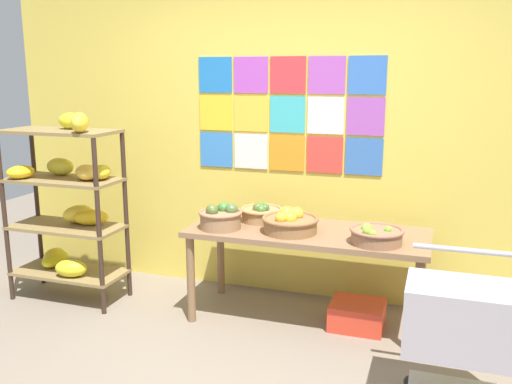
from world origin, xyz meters
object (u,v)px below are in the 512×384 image
fruit_basket_back_left (376,235)px  produce_crate_under_table (357,315)px  fruit_basket_left (220,217)px  shopping_cart (461,324)px  fruit_basket_back_right (261,213)px  fruit_basket_right (290,223)px  banana_shelf_unit (68,200)px  display_table (307,240)px

fruit_basket_back_left → produce_crate_under_table: fruit_basket_back_left is taller
fruit_basket_left → shopping_cart: size_ratio=0.37×
fruit_basket_left → shopping_cart: fruit_basket_left is taller
fruit_basket_back_right → fruit_basket_right: 0.36m
banana_shelf_unit → produce_crate_under_table: bearing=4.6°
fruit_basket_back_right → fruit_basket_left: bearing=-128.2°
fruit_basket_right → fruit_basket_back_left: fruit_basket_right is taller
fruit_basket_left → fruit_basket_back_left: bearing=-0.9°
fruit_basket_back_left → shopping_cart: 0.89m
produce_crate_under_table → shopping_cart: (0.65, -0.84, 0.41)m
display_table → fruit_basket_back_left: bearing=-18.4°
display_table → fruit_basket_left: bearing=-166.2°
display_table → fruit_basket_right: 0.20m
fruit_basket_back_left → fruit_basket_left: fruit_basket_left is taller
produce_crate_under_table → fruit_basket_right: bearing=-168.4°
produce_crate_under_table → display_table: bearing=-179.2°
fruit_basket_left → shopping_cart: 1.80m
fruit_basket_back_left → shopping_cart: (0.53, -0.67, -0.25)m
display_table → fruit_basket_left: (-0.61, -0.15, 0.16)m
fruit_basket_back_right → produce_crate_under_table: size_ratio=0.86×
fruit_basket_right → fruit_basket_back_left: (0.61, -0.07, -0.01)m
banana_shelf_unit → fruit_basket_back_left: 2.40m
fruit_basket_back_left → display_table: bearing=161.6°
fruit_basket_back_left → banana_shelf_unit: bearing=-179.7°
display_table → produce_crate_under_table: 0.64m
fruit_basket_back_right → fruit_basket_right: fruit_basket_right is taller
fruit_basket_back_right → fruit_basket_right: (0.29, -0.22, 0.01)m
display_table → produce_crate_under_table: bearing=0.8°
fruit_basket_right → produce_crate_under_table: bearing=11.6°
fruit_basket_right → fruit_basket_back_left: bearing=-6.9°
fruit_basket_back_right → fruit_basket_left: fruit_basket_left is taller
fruit_basket_left → produce_crate_under_table: (0.99, 0.16, -0.68)m
shopping_cart → fruit_basket_back_left: bearing=128.6°
banana_shelf_unit → shopping_cart: banana_shelf_unit is taller
fruit_basket_back_left → fruit_basket_left: 1.11m
fruit_basket_back_left → fruit_basket_left: size_ratio=1.12×
banana_shelf_unit → shopping_cart: size_ratio=1.77×
fruit_basket_back_right → fruit_basket_left: (-0.22, -0.28, 0.02)m
display_table → fruit_basket_back_right: (-0.39, 0.13, 0.14)m
banana_shelf_unit → fruit_basket_left: 1.28m
banana_shelf_unit → fruit_basket_back_right: size_ratio=4.68×
fruit_basket_right → banana_shelf_unit: bearing=-177.3°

